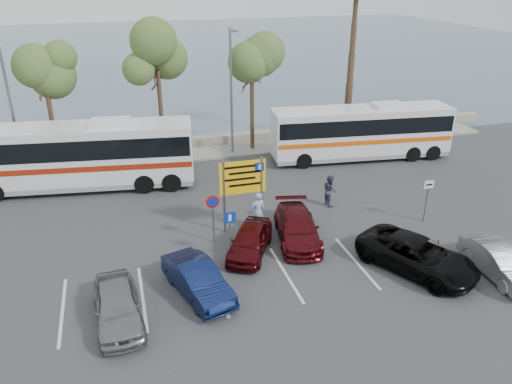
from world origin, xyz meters
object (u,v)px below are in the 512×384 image
object	(u,v)px
street_lamp_right	(231,86)
car_red	(250,240)
coach_bus_left	(79,158)
car_silver_a	(117,306)
car_blue	(198,279)
car_maroon	(297,228)
coach_bus_right	(361,134)
pedestrian_far	(330,190)
pedestrian_near	(258,211)
suv_black	(417,255)
direction_sign	(243,183)
car_silver_b	(500,262)
street_lamp_left	(10,100)

from	to	relation	value
street_lamp_right	car_red	size ratio (longest dim) A/B	2.15
street_lamp_right	coach_bus_left	distance (m)	10.35
car_silver_a	car_blue	world-z (taller)	car_silver_a
car_silver_a	car_maroon	bearing A→B (deg)	20.66
coach_bus_right	pedestrian_far	size ratio (longest dim) A/B	7.04
car_red	pedestrian_near	distance (m)	2.20
street_lamp_right	pedestrian_far	size ratio (longest dim) A/B	4.81
suv_black	pedestrian_far	distance (m)	6.82
direction_sign	pedestrian_far	size ratio (longest dim) A/B	2.16
direction_sign	car_silver_b	xyz separation A→B (m)	(9.00, -6.70, -1.79)
car_silver_a	car_blue	bearing A→B (deg)	12.09
car_silver_a	pedestrian_far	distance (m)	12.96
pedestrian_far	street_lamp_right	bearing A→B (deg)	16.00
direction_sign	car_blue	bearing A→B (deg)	-123.56
street_lamp_right	pedestrian_near	world-z (taller)	street_lamp_right
street_lamp_right	suv_black	bearing A→B (deg)	-75.72
coach_bus_right	pedestrian_far	world-z (taller)	coach_bus_right
car_maroon	pedestrian_far	distance (m)	4.25
street_lamp_left	car_blue	size ratio (longest dim) A/B	2.03
car_silver_a	car_red	world-z (taller)	car_silver_a
suv_black	car_silver_b	bearing A→B (deg)	-51.40
suv_black	street_lamp_left	bearing A→B (deg)	109.40
direction_sign	coach_bus_left	size ratio (longest dim) A/B	0.28
car_maroon	suv_black	world-z (taller)	suv_black
car_maroon	car_red	bearing A→B (deg)	-156.93
coach_bus_right	car_blue	bearing A→B (deg)	-137.25
car_blue	pedestrian_far	xyz separation A→B (m)	(8.06, 5.89, 0.18)
pedestrian_near	car_silver_b	bearing A→B (deg)	135.28
car_silver_a	pedestrian_far	world-z (taller)	pedestrian_far
street_lamp_left	car_silver_b	bearing A→B (deg)	-40.40
car_silver_b	pedestrian_far	distance (m)	8.97
direction_sign	suv_black	xyz separation A→B (m)	(6.00, -5.39, -1.73)
car_maroon	pedestrian_far	bearing A→B (deg)	57.47
coach_bus_left	car_silver_b	xyz separation A→B (m)	(16.50, -14.00, -1.16)
coach_bus_left	car_silver_b	distance (m)	21.67
pedestrian_near	pedestrian_far	world-z (taller)	pedestrian_near
car_blue	suv_black	world-z (taller)	suv_black
coach_bus_left	pedestrian_near	world-z (taller)	coach_bus_left
street_lamp_left	direction_sign	bearing A→B (deg)	-43.17
pedestrian_near	pedestrian_far	size ratio (longest dim) A/B	1.17
suv_black	pedestrian_far	bearing A→B (deg)	70.03
suv_black	coach_bus_right	bearing A→B (deg)	45.49
car_silver_a	suv_black	distance (m)	12.00
suv_black	pedestrian_near	size ratio (longest dim) A/B	2.58
street_lamp_left	coach_bus_left	size ratio (longest dim) A/B	0.63
direction_sign	car_maroon	size ratio (longest dim) A/B	0.81
car_blue	suv_black	xyz separation A→B (m)	(9.00, -0.86, 0.05)
car_silver_b	pedestrian_near	xyz separation A→B (m)	(-8.34, 6.46, 0.33)
direction_sign	coach_bus_left	bearing A→B (deg)	135.78
direction_sign	pedestrian_far	xyz separation A→B (m)	(5.06, 1.37, -1.60)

